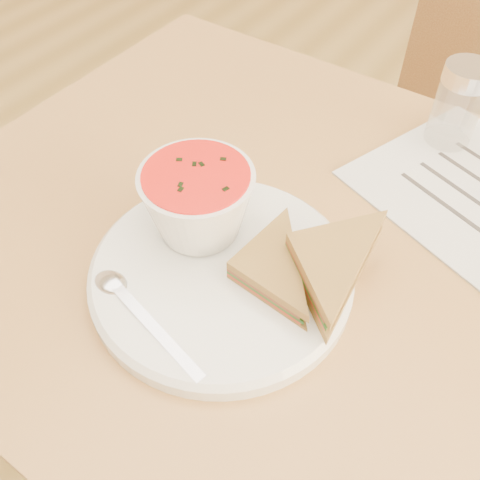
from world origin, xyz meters
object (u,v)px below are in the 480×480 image
Objects in this scene: chair_far at (434,171)px; soup_bowl at (198,205)px; condiment_shaker at (458,106)px; plate at (221,274)px; dining_table at (310,406)px.

soup_bowl is at bearing 83.97° from chair_far.
soup_bowl reaches higher than chair_far.
chair_far is 0.53m from condiment_shaker.
condiment_shaker is (0.06, -0.35, 0.39)m from chair_far.
chair_far is 0.80m from plate.
soup_bowl reaches higher than dining_table.
condiment_shaker reaches higher than dining_table.
dining_table is at bearing 96.40° from chair_far.
plate is 2.31× the size of soup_bowl.
condiment_shaker is (0.02, 0.27, 0.43)m from dining_table.
dining_table is at bearing 45.07° from plate.
condiment_shaker is (0.16, 0.33, -0.00)m from soup_bowl.
plate is at bearing 88.30° from chair_far.
dining_table is 0.51m from condiment_shaker.
soup_bowl is 0.37m from condiment_shaker.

